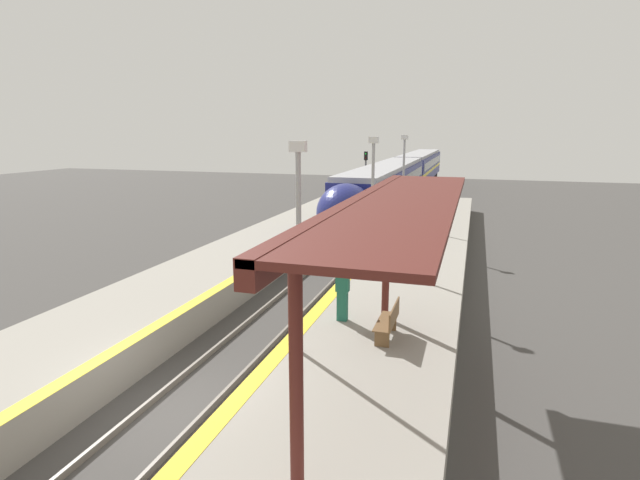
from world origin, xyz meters
name	(u,v)px	position (x,y,z in m)	size (l,w,h in m)	color
ground_plane	(175,413)	(0.00, 0.00, 0.00)	(120.00, 120.00, 0.00)	#423F3D
rail_left	(148,404)	(-0.72, 0.00, 0.07)	(0.08, 90.00, 0.15)	slate
rail_right	(204,415)	(0.72, 0.00, 0.07)	(0.08, 90.00, 0.15)	slate
train	(405,176)	(0.00, 36.41, 2.18)	(2.90, 46.30, 3.81)	black
platform_right	(340,421)	(3.81, 0.00, 0.51)	(4.20, 64.00, 1.03)	gray
platform_left	(43,369)	(-3.66, 0.00, 0.51)	(3.90, 64.00, 1.03)	gray
platform_bench	(389,321)	(4.24, 3.15, 1.49)	(0.44, 1.45, 0.89)	brown
person_waiting	(343,289)	(2.80, 4.00, 1.93)	(0.36, 0.23, 1.74)	#1E604C
railway_signal	(366,173)	(-2.60, 31.90, 2.76)	(0.28, 0.28, 4.53)	#59595E
lamppost_near	(299,235)	(2.35, 1.74, 3.87)	(0.36, 0.20, 4.93)	#9E9EA3
lamppost_mid	(373,192)	(2.35, 10.12, 3.87)	(0.36, 0.20, 4.93)	#9E9EA3
lamppost_far	(403,174)	(2.35, 18.51, 3.87)	(0.36, 0.20, 4.93)	#9E9EA3
station_canopy	(386,212)	(4.47, 0.88, 4.62)	(2.02, 10.21, 3.88)	#511E19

